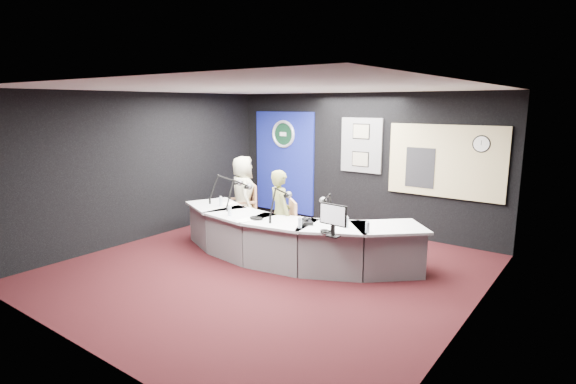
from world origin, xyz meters
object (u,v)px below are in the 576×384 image
Objects in this scene: broadcast_desk at (286,238)px; person_woman at (280,213)px; armchair_left at (243,207)px; person_man at (243,194)px; armchair_right at (280,227)px.

person_woman is (-0.20, 0.10, 0.37)m from broadcast_desk.
broadcast_desk is 1.99m from armchair_left.
armchair_left reaches higher than broadcast_desk.
armchair_left is (-1.77, 0.90, 0.11)m from broadcast_desk.
armchair_left is at bearing 152.99° from broadcast_desk.
person_man is (0.00, 0.00, 0.29)m from armchair_left.
armchair_right is at bearing 153.80° from broadcast_desk.
armchair_right is at bearing -166.79° from person_man.
broadcast_desk is at bearing -166.68° from person_man.
person_man is 1.03× the size of person_woman.
broadcast_desk is 2.03m from person_man.
armchair_right is (-0.20, 0.10, 0.14)m from broadcast_desk.
armchair_left is at bearing -0.00° from person_man.
person_man is 1.76m from person_woman.
armchair_right is 0.23m from person_woman.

